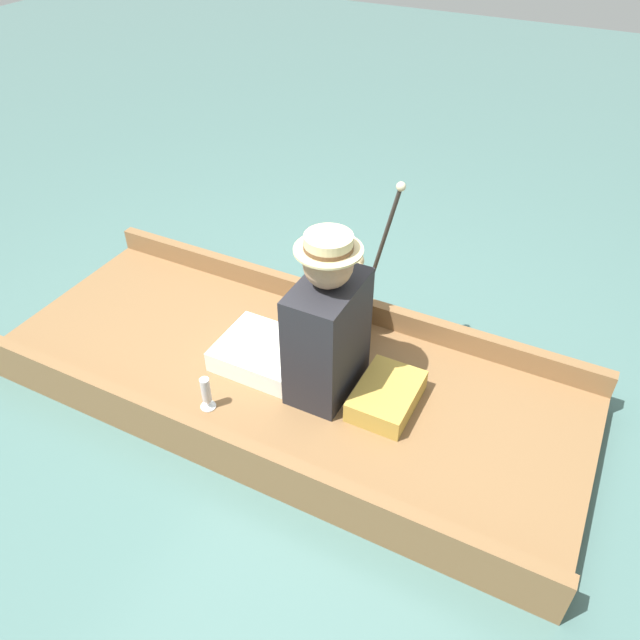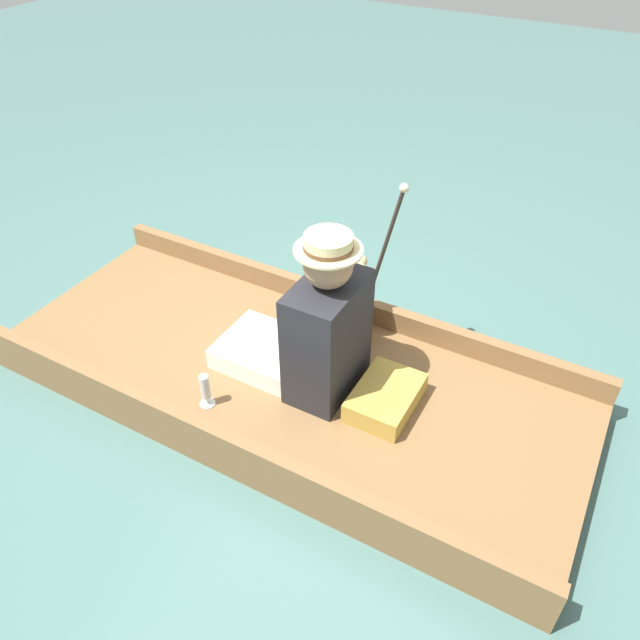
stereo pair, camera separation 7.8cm
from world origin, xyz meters
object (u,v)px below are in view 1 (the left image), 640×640
at_px(wine_glass, 206,392).
at_px(walking_cane, 381,249).
at_px(seated_person, 314,330).
at_px(teddy_bear, 350,301).

distance_m(wine_glass, walking_cane, 1.06).
relative_size(seated_person, teddy_bear, 1.77).
relative_size(teddy_bear, walking_cane, 0.53).
distance_m(seated_person, wine_glass, 0.56).
bearing_deg(seated_person, teddy_bear, 2.91).
distance_m(teddy_bear, wine_glass, 0.85).
height_order(seated_person, wine_glass, seated_person).
height_order(wine_glass, walking_cane, walking_cane).
bearing_deg(wine_glass, teddy_bear, -24.78).
distance_m(teddy_bear, walking_cane, 0.32).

